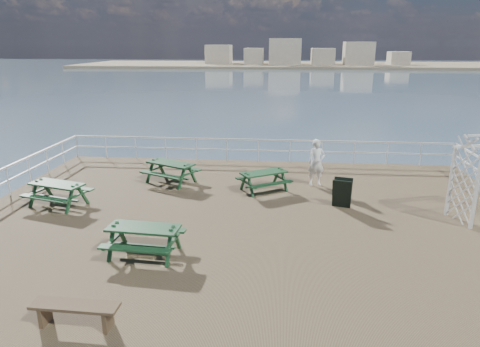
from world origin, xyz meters
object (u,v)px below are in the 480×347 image
Objects in this scene: picnic_table_a at (57,189)px; picnic_table_c at (264,177)px; person at (316,163)px; flat_bench_near at (75,310)px; picnic_table_b at (171,168)px; picnic_table_d at (144,234)px.

picnic_table_a is 7.31m from picnic_table_c.
person reaches higher than picnic_table_a.
person is (2.00, 0.89, 0.37)m from picnic_table_c.
picnic_table_a reaches higher than flat_bench_near.
picnic_table_c is (3.74, -0.65, -0.06)m from picnic_table_b.
person reaches higher than flat_bench_near.
picnic_table_b is at bearing 137.87° from picnic_table_c.
person reaches higher than picnic_table_b.
flat_bench_near is at bearing -44.34° from picnic_table_a.
picnic_table_c is at bearing 15.72° from picnic_table_b.
picnic_table_d is 8.01m from person.
picnic_table_b is (3.23, 2.85, 0.02)m from picnic_table_a.
picnic_table_d is (0.82, -6.08, -0.02)m from picnic_table_b.
person is at bearing 61.70° from flat_bench_near.
picnic_table_a is 9.49m from person.
flat_bench_near is 10.79m from person.
picnic_table_d reaches higher than picnic_table_c.
flat_bench_near is 0.96× the size of person.
picnic_table_d is at bearing -22.92° from picnic_table_a.
picnic_table_a reaches higher than picnic_table_d.
picnic_table_a is 0.92× the size of picnic_table_b.
flat_bench_near is at bearing -93.58° from picnic_table_d.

